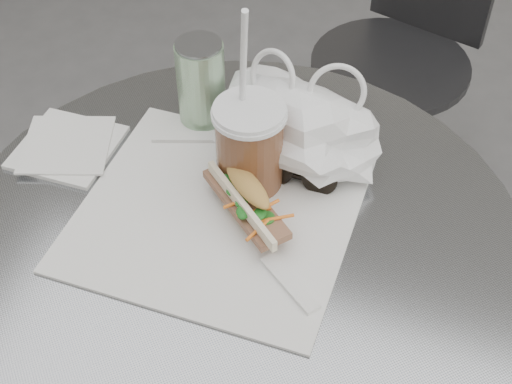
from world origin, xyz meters
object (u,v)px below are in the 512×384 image
(banh_mi, at_px, (247,200))
(drink_can, at_px, (201,83))
(cafe_table, at_px, (240,347))
(chair_far, at_px, (391,98))
(iced_coffee, at_px, (249,145))
(sunglasses, at_px, (298,175))

(banh_mi, distance_m, drink_can, 0.22)
(cafe_table, height_order, chair_far, cafe_table)
(iced_coffee, relative_size, drink_can, 2.11)
(cafe_table, height_order, iced_coffee, iced_coffee)
(cafe_table, bearing_deg, drink_can, 123.76)
(banh_mi, relative_size, iced_coffee, 0.67)
(chair_far, relative_size, banh_mi, 3.71)
(chair_far, bearing_deg, banh_mi, 101.10)
(cafe_table, bearing_deg, sunglasses, 67.87)
(chair_far, bearing_deg, iced_coffee, 99.37)
(chair_far, xyz_separation_m, drink_can, (-0.19, -0.68, 0.49))
(iced_coffee, bearing_deg, sunglasses, 16.01)
(banh_mi, height_order, drink_can, drink_can)
(chair_far, relative_size, sunglasses, 6.32)
(chair_far, distance_m, iced_coffee, 0.93)
(cafe_table, xyz_separation_m, iced_coffee, (-0.02, 0.10, 0.34))
(iced_coffee, bearing_deg, drink_can, 138.15)
(banh_mi, bearing_deg, sunglasses, 100.47)
(iced_coffee, xyz_separation_m, drink_can, (-0.11, 0.10, -0.00))
(cafe_table, xyz_separation_m, drink_can, (-0.13, 0.20, 0.34))
(cafe_table, height_order, drink_can, drink_can)
(sunglasses, bearing_deg, banh_mi, -120.71)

